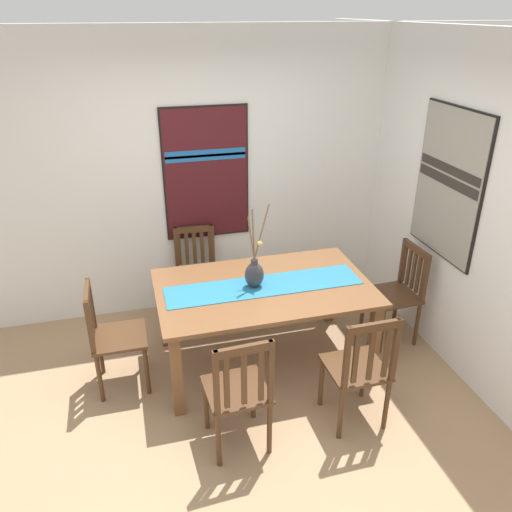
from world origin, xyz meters
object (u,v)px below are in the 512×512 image
chair_2 (239,391)px  painting_on_back_wall (206,174)px  chair_1 (360,368)px  chair_4 (197,270)px  chair_0 (398,291)px  chair_3 (112,335)px  centerpiece_vase (254,273)px  dining_table (264,296)px  painting_on_side_wall (449,184)px

chair_2 → painting_on_back_wall: painting_on_back_wall is taller
chair_1 → chair_4: 2.03m
chair_0 → chair_3: 2.53m
painting_on_back_wall → centerpiece_vase: bearing=-81.1°
chair_0 → painting_on_back_wall: (-1.54, 1.11, 0.90)m
chair_3 → painting_on_back_wall: 1.76m
chair_3 → chair_4: bearing=48.3°
chair_1 → chair_4: chair_1 is taller
dining_table → chair_3: (-1.25, 0.00, -0.16)m
chair_1 → painting_on_side_wall: size_ratio=0.78×
chair_1 → painting_on_side_wall: bearing=36.9°
chair_2 → painting_on_side_wall: 2.37m
dining_table → painting_on_side_wall: size_ratio=1.43×
dining_table → chair_0: size_ratio=1.92×
centerpiece_vase → chair_3: (-1.17, -0.01, -0.39)m
dining_table → chair_3: bearing=179.8°
chair_3 → painting_on_side_wall: painting_on_side_wall is taller
centerpiece_vase → chair_2: 1.06m
centerpiece_vase → chair_3: 1.24m
dining_table → painting_on_back_wall: 1.38m
chair_4 → painting_on_back_wall: bearing=50.6°
centerpiece_vase → chair_4: 1.06m
painting_on_side_wall → centerpiece_vase: bearing=176.4°
chair_0 → painting_on_back_wall: 2.10m
dining_table → chair_4: size_ratio=1.97×
dining_table → chair_3: size_ratio=1.93×
centerpiece_vase → chair_4: (-0.35, 0.92, -0.39)m
painting_on_back_wall → painting_on_side_wall: (1.79, -1.23, 0.13)m
chair_0 → chair_4: 1.93m
chair_4 → painting_on_side_wall: bearing=-27.5°
centerpiece_vase → chair_0: 1.41m
chair_4 → chair_2: bearing=-90.3°
chair_0 → chair_1: 1.24m
chair_0 → painting_on_side_wall: (0.25, -0.12, 1.03)m
centerpiece_vase → painting_on_back_wall: painting_on_back_wall is taller
dining_table → centerpiece_vase: bearing=171.9°
painting_on_back_wall → chair_3: bearing=-131.3°
chair_3 → centerpiece_vase: bearing=0.4°
chair_1 → painting_on_back_wall: size_ratio=0.76×
chair_2 → chair_4: bearing=89.7°
centerpiece_vase → painting_on_back_wall: bearing=98.9°
painting_on_back_wall → chair_4: bearing=-129.4°
chair_3 → chair_2: bearing=-48.1°
dining_table → chair_4: chair_4 is taller
chair_0 → painting_on_side_wall: painting_on_side_wall is taller
chair_2 → dining_table: bearing=64.5°
chair_0 → chair_4: chair_0 is taller
dining_table → painting_on_back_wall: bearing=102.6°
centerpiece_vase → chair_1: 1.12m
painting_on_side_wall → chair_4: bearing=152.5°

